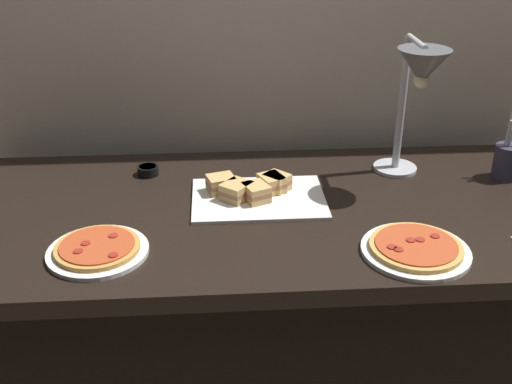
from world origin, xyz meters
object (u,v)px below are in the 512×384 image
object	(u,v)px
sandwich_platter	(254,192)
sauce_cup_near	(148,170)
utensil_holder	(507,161)
heat_lamp	(418,80)
pizza_plate_center	(416,249)
pizza_plate_front	(98,250)

from	to	relation	value
sandwich_platter	sauce_cup_near	distance (m)	0.38
sandwich_platter	utensil_holder	distance (m)	0.81
heat_lamp	sandwich_platter	distance (m)	0.57
sauce_cup_near	utensil_holder	distance (m)	1.14
utensil_holder	pizza_plate_center	bearing A→B (deg)	-134.49
sandwich_platter	heat_lamp	bearing A→B (deg)	6.06
sauce_cup_near	pizza_plate_front	bearing A→B (deg)	-100.44
sandwich_platter	sauce_cup_near	size ratio (longest dim) A/B	5.77
pizza_plate_front	heat_lamp	bearing A→B (deg)	20.34
pizza_plate_center	sandwich_platter	distance (m)	0.51
utensil_holder	sandwich_platter	bearing A→B (deg)	-173.54
sandwich_platter	utensil_holder	bearing A→B (deg)	6.46
sandwich_platter	utensil_holder	xyz separation A→B (m)	(0.80, 0.09, 0.04)
sandwich_platter	utensil_holder	size ratio (longest dim) A/B	1.69
sauce_cup_near	sandwich_platter	bearing A→B (deg)	-30.17
heat_lamp	pizza_plate_center	xyz separation A→B (m)	(-0.08, -0.38, -0.33)
pizza_plate_center	sauce_cup_near	xyz separation A→B (m)	(-0.72, 0.52, 0.00)
heat_lamp	sandwich_platter	size ratio (longest dim) A/B	1.14
heat_lamp	sauce_cup_near	size ratio (longest dim) A/B	6.56
pizza_plate_center	utensil_holder	world-z (taller)	utensil_holder
heat_lamp	sauce_cup_near	world-z (taller)	heat_lamp
pizza_plate_center	utensil_holder	xyz separation A→B (m)	(0.42, 0.42, 0.05)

